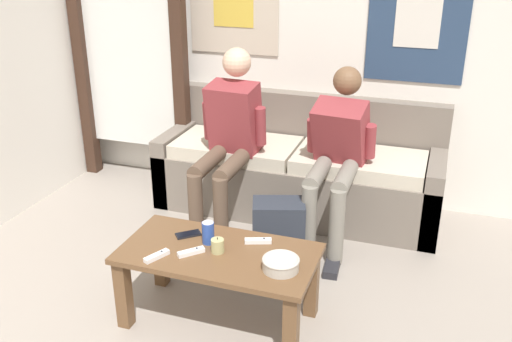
% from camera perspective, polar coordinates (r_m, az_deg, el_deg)
% --- Properties ---
extents(wall_back, '(10.00, 0.07, 2.55)m').
position_cam_1_polar(wall_back, '(4.39, 5.33, 13.56)').
color(wall_back, white).
rests_on(wall_back, ground_plane).
extents(door_frame, '(1.00, 0.10, 2.15)m').
position_cam_1_polar(door_frame, '(4.74, -12.70, 12.86)').
color(door_frame, '#382319').
rests_on(door_frame, ground_plane).
extents(couch, '(2.10, 0.70, 0.84)m').
position_cam_1_polar(couch, '(4.32, 4.27, -0.13)').
color(couch, '#70665B').
rests_on(couch, ground_plane).
extents(coffee_table, '(1.03, 0.53, 0.43)m').
position_cam_1_polar(coffee_table, '(3.06, -3.79, -9.36)').
color(coffee_table, brown).
rests_on(coffee_table, ground_plane).
extents(person_seated_adult, '(0.47, 0.86, 1.25)m').
position_cam_1_polar(person_seated_adult, '(3.95, -2.79, 3.62)').
color(person_seated_adult, brown).
rests_on(person_seated_adult, ground_plane).
extents(person_seated_teen, '(0.47, 0.88, 1.15)m').
position_cam_1_polar(person_seated_teen, '(3.80, 8.08, 1.95)').
color(person_seated_teen, gray).
rests_on(person_seated_teen, ground_plane).
extents(backpack, '(0.38, 0.32, 0.42)m').
position_cam_1_polar(backpack, '(3.65, 2.25, -6.33)').
color(backpack, '#282D38').
rests_on(backpack, ground_plane).
extents(ceramic_bowl, '(0.19, 0.19, 0.06)m').
position_cam_1_polar(ceramic_bowl, '(2.85, 2.49, -9.20)').
color(ceramic_bowl, '#B7B2A8').
rests_on(ceramic_bowl, coffee_table).
extents(pillar_candle, '(0.07, 0.07, 0.09)m').
position_cam_1_polar(pillar_candle, '(2.99, -3.84, -7.47)').
color(pillar_candle, tan).
rests_on(pillar_candle, coffee_table).
extents(drink_can_blue, '(0.07, 0.07, 0.12)m').
position_cam_1_polar(drink_can_blue, '(3.07, -4.81, -6.16)').
color(drink_can_blue, '#28479E').
rests_on(drink_can_blue, coffee_table).
extents(game_controller_near_left, '(0.15, 0.08, 0.03)m').
position_cam_1_polar(game_controller_near_left, '(3.08, 0.21, -7.00)').
color(game_controller_near_left, white).
rests_on(game_controller_near_left, coffee_table).
extents(game_controller_near_right, '(0.12, 0.13, 0.03)m').
position_cam_1_polar(game_controller_near_right, '(3.00, -6.51, -8.06)').
color(game_controller_near_right, white).
rests_on(game_controller_near_right, coffee_table).
extents(game_controller_far_center, '(0.09, 0.14, 0.03)m').
position_cam_1_polar(game_controller_far_center, '(2.99, -9.90, -8.38)').
color(game_controller_far_center, white).
rests_on(game_controller_far_center, coffee_table).
extents(cell_phone, '(0.15, 0.14, 0.01)m').
position_cam_1_polar(cell_phone, '(3.18, -6.80, -6.30)').
color(cell_phone, black).
rests_on(cell_phone, coffee_table).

